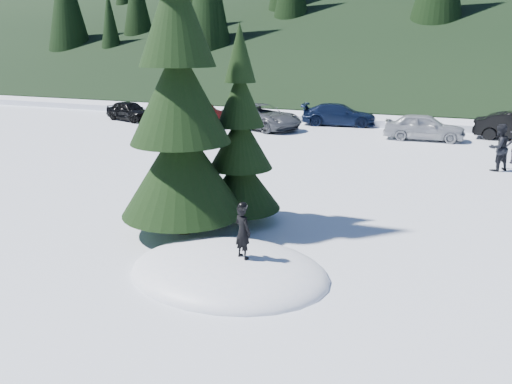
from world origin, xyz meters
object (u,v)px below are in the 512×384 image
at_px(adult_0, 498,148).
at_px(car_2, 261,116).
at_px(spruce_tall, 180,107).
at_px(car_0, 130,111).
at_px(car_3, 339,115).
at_px(spruce_short, 241,148).
at_px(car_4, 424,127).
at_px(child_skier, 243,232).
at_px(car_1, 197,114).

bearing_deg(adult_0, car_2, -68.85).
relative_size(spruce_tall, car_0, 2.25).
relative_size(adult_0, car_3, 0.40).
distance_m(spruce_short, car_4, 15.96).
bearing_deg(car_4, child_skier, 170.70).
distance_m(car_2, car_4, 9.40).
bearing_deg(spruce_short, adult_0, 54.66).
bearing_deg(car_4, car_1, 87.68).
distance_m(spruce_tall, car_0, 22.25).
xyz_separation_m(spruce_short, car_0, (-15.45, 15.31, -1.45)).
xyz_separation_m(spruce_tall, car_0, (-14.45, 16.71, -2.67)).
distance_m(spruce_tall, car_1, 19.12).
bearing_deg(car_0, car_2, -70.49).
bearing_deg(car_3, car_2, 120.63).
relative_size(spruce_short, car_1, 1.19).
xyz_separation_m(spruce_tall, spruce_short, (1.00, 1.40, -1.22)).
bearing_deg(car_1, car_4, -64.19).
bearing_deg(car_4, spruce_tall, 161.65).
distance_m(spruce_short, car_2, 16.75).
height_order(spruce_short, car_1, spruce_short).
height_order(child_skier, car_4, child_skier).
height_order(spruce_short, car_3, spruce_short).
relative_size(spruce_tall, car_2, 1.61).
bearing_deg(spruce_tall, car_4, 75.49).
bearing_deg(car_4, spruce_short, 163.88).
bearing_deg(child_skier, spruce_short, -40.38).
xyz_separation_m(car_1, car_4, (13.57, 0.36, -0.04)).
height_order(spruce_tall, spruce_short, spruce_tall).
bearing_deg(car_4, car_2, 85.88).
height_order(car_0, car_2, car_2).
relative_size(car_0, car_3, 0.82).
distance_m(spruce_short, adult_0, 11.73).
height_order(car_0, car_3, car_3).
height_order(spruce_tall, child_skier, spruce_tall).
height_order(child_skier, car_2, child_skier).
distance_m(spruce_tall, car_2, 17.89).
height_order(car_1, car_2, car_1).
relative_size(child_skier, adult_0, 0.62).
bearing_deg(car_3, spruce_short, 177.71).
xyz_separation_m(spruce_short, car_4, (3.38, 15.53, -1.40)).
distance_m(spruce_tall, car_3, 20.41).
relative_size(car_1, car_2, 0.85).
bearing_deg(car_2, car_1, 118.09).
xyz_separation_m(adult_0, car_0, (-22.20, 5.79, -0.28)).
bearing_deg(adult_0, child_skier, 24.53).
bearing_deg(car_2, spruce_short, -136.35).
bearing_deg(child_skier, car_0, -23.68).
bearing_deg(spruce_tall, car_2, 106.46).
bearing_deg(child_skier, car_2, -44.22).
distance_m(child_skier, car_3, 22.38).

